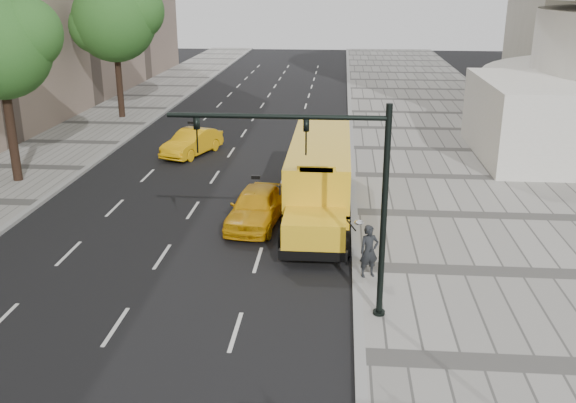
# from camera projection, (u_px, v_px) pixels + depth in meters

# --- Properties ---
(ground) EXTENTS (140.00, 140.00, 0.00)m
(ground) POSITION_uv_depth(u_px,v_px,m) (216.00, 211.00, 27.86)
(ground) COLOR black
(ground) RESTS_ON ground
(sidewalk_museum) EXTENTS (12.00, 140.00, 0.15)m
(sidewalk_museum) POSITION_uv_depth(u_px,v_px,m) (497.00, 217.00, 26.90)
(sidewalk_museum) COLOR gray
(sidewalk_museum) RESTS_ON ground
(curb_museum) EXTENTS (0.30, 140.00, 0.15)m
(curb_museum) POSITION_uv_depth(u_px,v_px,m) (354.00, 213.00, 27.37)
(curb_museum) COLOR gray
(curb_museum) RESTS_ON ground
(curb_far) EXTENTS (0.30, 140.00, 0.15)m
(curb_far) POSITION_uv_depth(u_px,v_px,m) (38.00, 204.00, 28.47)
(curb_far) COLOR gray
(curb_far) RESTS_ON ground
(tree_b) EXTENTS (5.42, 4.82, 8.98)m
(tree_b) POSITION_uv_depth(u_px,v_px,m) (1.00, 46.00, 29.58)
(tree_b) COLOR black
(tree_b) RESTS_ON ground
(tree_c) EXTENTS (6.48, 5.76, 9.80)m
(tree_c) POSITION_uv_depth(u_px,v_px,m) (116.00, 19.00, 44.29)
(tree_c) COLOR black
(tree_c) RESTS_ON ground
(school_bus) EXTENTS (2.96, 11.56, 3.19)m
(school_bus) POSITION_uv_depth(u_px,v_px,m) (320.00, 172.00, 27.32)
(school_bus) COLOR yellow
(school_bus) RESTS_ON ground
(taxi_near) EXTENTS (2.37, 4.80, 1.58)m
(taxi_near) POSITION_uv_depth(u_px,v_px,m) (256.00, 206.00, 26.03)
(taxi_near) COLOR #E6A30D
(taxi_near) RESTS_ON ground
(taxi_far) EXTENTS (2.99, 4.72, 1.47)m
(taxi_far) POSITION_uv_depth(u_px,v_px,m) (192.00, 142.00, 36.60)
(taxi_far) COLOR #E6A30D
(taxi_far) RESTS_ON ground
(pedestrian) EXTENTS (0.77, 0.65, 1.79)m
(pedestrian) POSITION_uv_depth(u_px,v_px,m) (369.00, 251.00, 21.07)
(pedestrian) COLOR black
(pedestrian) RESTS_ON sidewalk_museum
(traffic_signal) EXTENTS (6.18, 0.36, 6.40)m
(traffic_signal) POSITION_uv_depth(u_px,v_px,m) (334.00, 186.00, 17.75)
(traffic_signal) COLOR black
(traffic_signal) RESTS_ON ground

